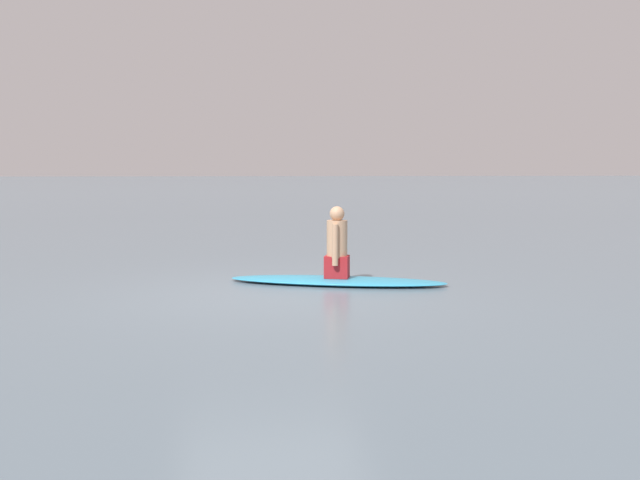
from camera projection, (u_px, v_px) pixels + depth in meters
ground_plane at (272, 294)px, 8.75m from camera, size 400.00×400.00×0.00m
surfboard at (337, 281)px, 9.57m from camera, size 3.23×1.69×0.09m
person_paddler at (337, 246)px, 9.52m from camera, size 0.41×0.45×1.03m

